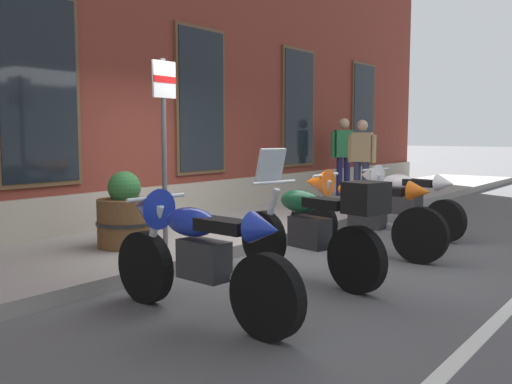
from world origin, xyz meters
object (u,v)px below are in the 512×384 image
Objects in this scene: motorcycle_white_sport at (399,197)px; parking_sign at (164,125)px; motorcycle_blue_sport at (193,250)px; barrel_planter at (125,216)px; pedestrian_tan_coat at (362,156)px; pedestrian_striped_shirt at (344,152)px; motorcycle_orange_sport at (358,209)px; motorcycle_green_touring at (313,227)px.

parking_sign is at bearing 153.24° from motorcycle_white_sport.
barrel_planter reaches higher than motorcycle_blue_sport.
pedestrian_tan_coat is 5.52m from parking_sign.
pedestrian_tan_coat is 0.96× the size of pedestrian_striped_shirt.
parking_sign reaches higher than pedestrian_tan_coat.
motorcycle_orange_sport is at bearing 0.87° from motorcycle_blue_sport.
parking_sign reaches higher than barrel_planter.
motorcycle_white_sport is 4.14m from barrel_planter.
parking_sign is (-1.59, 1.82, 1.05)m from motorcycle_orange_sport.
pedestrian_striped_shirt is at bearing 25.98° from motorcycle_green_touring.
motorcycle_orange_sport is at bearing -48.07° from barrel_planter.
motorcycle_orange_sport is at bearing -153.78° from pedestrian_tan_coat.
motorcycle_blue_sport is 0.98× the size of motorcycle_orange_sport.
motorcycle_white_sport is 2.88m from pedestrian_tan_coat.
pedestrian_tan_coat is (3.91, 1.93, 0.51)m from motorcycle_orange_sport.
motorcycle_white_sport is at bearing -141.73° from pedestrian_tan_coat.
motorcycle_white_sport is at bearing -139.97° from pedestrian_striped_shirt.
motorcycle_orange_sport is 2.63m from parking_sign.
motorcycle_orange_sport is 2.90m from barrel_planter.
pedestrian_tan_coat is at bearing -2.29° from barrel_planter.
motorcycle_blue_sport is 2.25× the size of barrel_planter.
motorcycle_blue_sport is 4.74m from motorcycle_white_sport.
motorcycle_orange_sport is 5.69m from pedestrian_striped_shirt.
parking_sign is at bearing -43.59° from barrel_planter.
barrel_planter is at bearing 101.57° from motorcycle_green_touring.
pedestrian_striped_shirt is at bearing 43.70° from pedestrian_tan_coat.
motorcycle_green_touring is 1.00× the size of motorcycle_white_sport.
motorcycle_green_touring is at bearing -172.74° from motorcycle_white_sport.
motorcycle_white_sport is (1.69, 0.17, -0.01)m from motorcycle_orange_sport.
motorcycle_green_touring is 2.44m from barrel_planter.
motorcycle_white_sport is (3.14, 0.40, 0.01)m from motorcycle_green_touring.
motorcycle_blue_sport is 1.26× the size of pedestrian_tan_coat.
parking_sign reaches higher than motorcycle_orange_sport.
barrel_planter reaches higher than motorcycle_orange_sport.
parking_sign is at bearing 93.72° from motorcycle_green_touring.
barrel_planter is (-1.94, 2.16, -0.05)m from motorcycle_orange_sport.
barrel_planter is at bearing 151.27° from motorcycle_white_sport.
motorcycle_blue_sport is 8.48m from pedestrian_striped_shirt.
pedestrian_tan_coat is at bearing -136.30° from pedestrian_striped_shirt.
parking_sign reaches higher than motorcycle_green_touring.
pedestrian_tan_coat is (5.36, 2.15, 0.52)m from motorcycle_green_touring.
motorcycle_blue_sport is 1.21× the size of pedestrian_striped_shirt.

